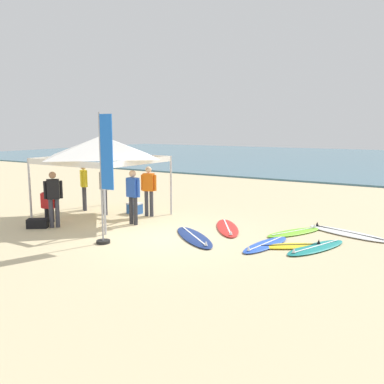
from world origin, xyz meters
The scene contains 19 objects.
ground_plane centered at (0.00, 0.00, 0.00)m, with size 80.00×80.00×0.00m, color beige.
sea centered at (0.00, 31.40, 0.05)m, with size 80.00×36.00×0.10m, color teal.
canopy_tent centered at (-3.18, 0.89, 2.39)m, with size 3.39×3.39×2.75m.
surfboard_red centered at (1.09, 1.67, 0.04)m, with size 1.75×2.22×0.19m.
surfboard_lime centered at (2.97, 2.24, 0.04)m, with size 1.38×2.04×0.19m.
surfboard_blue centered at (2.75, 0.58, 0.04)m, with size 0.81×2.03×0.19m.
surfboard_teal centered at (3.92, 1.02, 0.04)m, with size 1.28×2.21×0.19m.
surfboard_navy centered at (0.80, 0.24, 0.04)m, with size 2.25×2.05×0.19m.
surfboard_white centered at (4.29, 2.92, 0.04)m, with size 2.55×1.42×0.19m.
surfboard_yellow centered at (3.34, 0.82, 0.04)m, with size 1.73×1.48×0.19m.
person_orange centered at (-2.02, 1.87, 0.99)m, with size 0.53×0.32×1.71m.
person_yellow centered at (-4.67, 1.43, 0.99)m, with size 0.46×0.39×1.71m.
person_grey centered at (-3.51, 1.27, 0.99)m, with size 0.50×0.36×1.71m.
person_black centered at (-3.46, -0.94, 0.99)m, with size 0.40×0.43×1.71m.
person_blue centered at (-1.68, 0.64, 0.99)m, with size 0.55×0.23×1.71m.
person_red centered at (-4.21, -0.52, 0.66)m, with size 0.50×0.36×1.20m.
banner_flag centered at (-0.86, -1.44, 1.57)m, with size 0.60×0.36×3.40m.
gear_bag_near_tent centered at (-3.85, -1.25, 0.14)m, with size 0.60×0.32×0.28m, color black.
cooler_box centered at (-2.73, 1.95, 0.20)m, with size 0.50×0.36×0.39m.
Camera 1 is at (6.62, -9.16, 3.02)m, focal length 38.79 mm.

